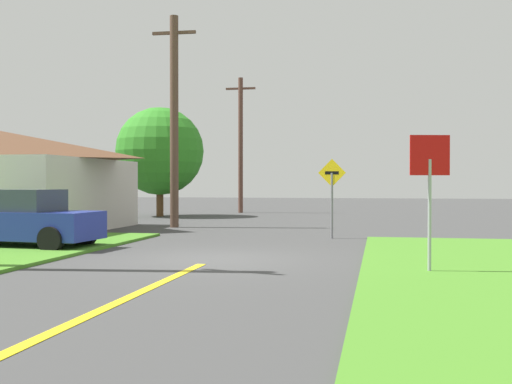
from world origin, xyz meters
The scene contains 8 objects.
ground_plane centered at (0.00, 0.00, 0.00)m, with size 120.00×120.00×0.00m, color #3E3E3E.
lane_stripe_center centered at (0.00, -8.00, 0.01)m, with size 0.20×14.00×0.01m, color yellow.
stop_sign centered at (4.82, -1.65, 1.94)m, with size 0.77×0.23×2.74m.
parked_car_near_building centered at (-5.90, 1.43, 0.80)m, with size 4.41×2.16×1.62m.
utility_pole_mid centered at (-4.30, 9.98, 4.36)m, with size 1.80×0.34×8.53m.
utility_pole_far centered at (-4.36, 22.62, 4.19)m, with size 1.80×0.28×8.11m.
direction_sign centered at (2.34, 6.06, 1.60)m, with size 0.90×0.15×2.58m.
oak_tree_left centered at (-7.71, 17.74, 3.49)m, with size 4.69×4.69×5.84m.
Camera 1 is at (3.86, -14.40, 1.81)m, focal length 44.28 mm.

